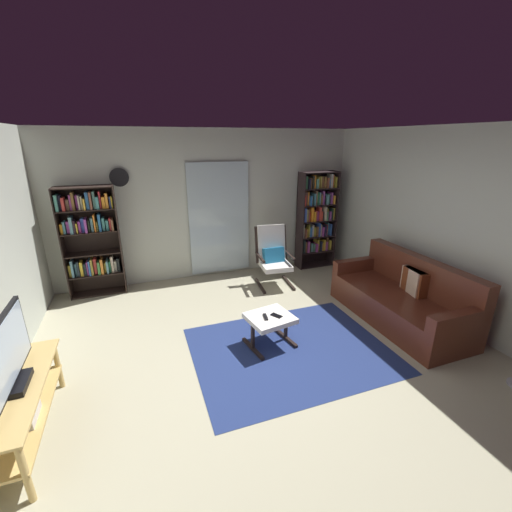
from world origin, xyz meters
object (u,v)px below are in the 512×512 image
Objects in this scene: ottoman at (270,321)px; bookshelf_near_tv at (91,236)px; tv_stand at (20,406)px; television at (7,357)px; cell_phone at (276,316)px; tv_remote at (265,317)px; wall_clock at (119,177)px; leather_sofa at (402,299)px; lounge_armchair at (273,254)px; bookshelf_near_sofa at (316,216)px.

bookshelf_near_tv is at bearing 131.59° from ottoman.
tv_stand is 0.46m from television.
ottoman is 0.11m from cell_phone.
television is 0.56× the size of bookshelf_near_tv.
cell_phone is at bearing -20.68° from ottoman.
tv_remote is at bearing 145.40° from cell_phone.
ottoman is 2.05× the size of wall_clock.
ottoman is (-1.97, 0.05, 0.02)m from leather_sofa.
television is 2.48m from tv_remote.
lounge_armchair reaches higher than cell_phone.
television reaches higher than cell_phone.
tv_stand reaches higher than ottoman.
bookshelf_near_tv is 12.18× the size of tv_remote.
wall_clock is (-1.56, 2.48, 1.52)m from ottoman.
bookshelf_near_tv is 1.03m from wall_clock.
bookshelf_near_tv is 3.16m from tv_remote.
ottoman is at bearing 13.43° from tv_stand.
wall_clock reaches higher than bookshelf_near_tv.
tv_stand is 0.72× the size of bookshelf_near_sofa.
bookshelf_near_tv is at bearing -166.25° from wall_clock.
television is 4.48m from leather_sofa.
television is (0.00, 0.01, 0.46)m from tv_stand.
ottoman is (-1.89, -2.27, -0.68)m from bookshelf_near_sofa.
leather_sofa is (4.42, 0.52, -0.50)m from television.
bookshelf_near_tv is 6.05× the size of wall_clock.
leather_sofa is 13.89× the size of tv_remote.
lounge_armchair is at bearing 123.94° from leather_sofa.
wall_clock is at bearing 162.17° from lounge_armchair.
bookshelf_near_sofa reaches higher than tv_remote.
leather_sofa is 6.90× the size of wall_clock.
cell_phone is 3.32m from wall_clock.
bookshelf_near_sofa reaches higher than television.
bookshelf_near_sofa is 12.87× the size of tv_remote.
television is 2.56m from ottoman.
wall_clock reaches higher than lounge_armchair.
lounge_armchair reaches higher than tv_remote.
television reaches higher than tv_remote.
cell_phone is (0.07, -0.03, 0.08)m from ottoman.
lounge_armchair is at bearing -12.27° from bookshelf_near_tv.
bookshelf_near_sofa reaches higher than cell_phone.
ottoman is (2.09, -2.35, -0.64)m from bookshelf_near_tv.
tv_stand reaches higher than tv_remote.
wall_clock reaches higher than leather_sofa.
television is 1.64× the size of ottoman.
lounge_armchair is (-1.20, 1.78, 0.22)m from leather_sofa.
ottoman is at bearing 128.71° from cell_phone.
lounge_armchair is 1.94m from tv_remote.
cell_phone is (2.52, 0.55, -0.41)m from television.
lounge_armchair is 3.53× the size of wall_clock.
wall_clock is (0.53, 0.13, 0.88)m from bookshelf_near_tv.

